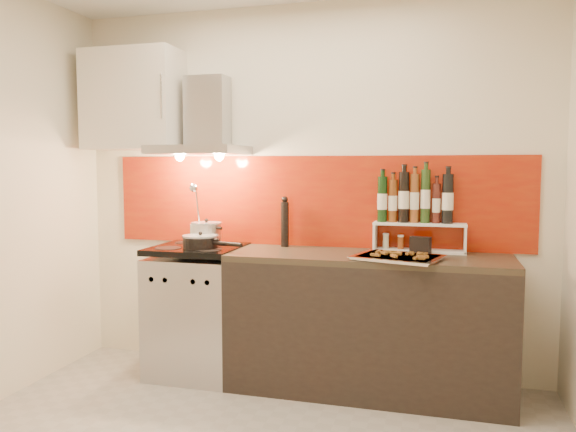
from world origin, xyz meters
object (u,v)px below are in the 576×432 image
(range_stove, at_px, (198,312))
(counter, at_px, (368,323))
(baking_tray, at_px, (398,257))
(stock_pot, at_px, (207,233))
(saute_pan, at_px, (201,242))
(pepper_mill, at_px, (285,222))

(range_stove, distance_m, counter, 1.20)
(counter, height_order, baking_tray, baking_tray)
(range_stove, height_order, stock_pot, stock_pot)
(stock_pot, bearing_deg, counter, -4.86)
(saute_pan, distance_m, baking_tray, 1.33)
(pepper_mill, relative_size, baking_tray, 0.61)
(range_stove, relative_size, saute_pan, 1.97)
(counter, distance_m, saute_pan, 1.24)
(saute_pan, bearing_deg, range_stove, 130.92)
(pepper_mill, distance_m, baking_tray, 0.91)
(counter, distance_m, stock_pot, 1.30)
(stock_pot, height_order, pepper_mill, pepper_mill)
(range_stove, xyz_separation_m, baking_tray, (1.40, -0.14, 0.47))
(pepper_mill, height_order, baking_tray, pepper_mill)
(counter, bearing_deg, stock_pot, 175.14)
(saute_pan, bearing_deg, pepper_mill, 29.23)
(pepper_mill, bearing_deg, range_stove, -160.08)
(stock_pot, distance_m, baking_tray, 1.40)
(range_stove, height_order, saute_pan, saute_pan)
(saute_pan, xyz_separation_m, baking_tray, (1.33, -0.07, -0.04))
(stock_pot, height_order, saute_pan, stock_pot)
(counter, relative_size, stock_pot, 8.37)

